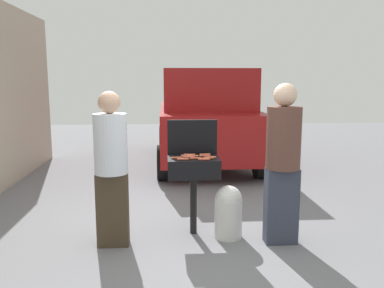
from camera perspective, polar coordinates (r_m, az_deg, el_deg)
The scene contains 19 objects.
ground_plane at distance 4.70m, azimuth -2.03°, elevation -13.53°, with size 24.00×24.00×0.00m, color slate.
bbq_grill at distance 4.66m, azimuth 0.20°, elevation -3.69°, with size 0.60×0.44×0.92m.
grill_lid_open at distance 4.81m, azimuth 0.03°, elevation 1.00°, with size 0.60×0.05×0.42m, color black.
hot_dog_0 at distance 4.68m, azimuth 1.85°, elevation -1.69°, with size 0.03×0.03×0.13m, color #C6593D.
hot_dog_1 at distance 4.60m, azimuth -0.47°, elevation -1.87°, with size 0.03×0.03×0.13m, color #C6593D.
hot_dog_2 at distance 4.54m, azimuth 2.32°, elevation -2.05°, with size 0.03×0.03×0.13m, color #AD4228.
hot_dog_3 at distance 4.76m, azimuth 1.86°, elevation -1.51°, with size 0.03×0.03×0.13m, color #B74C33.
hot_dog_4 at distance 4.66m, azimuth 0.08°, elevation -1.75°, with size 0.03×0.03×0.13m, color #C6593D.
hot_dog_5 at distance 4.69m, azimuth -0.77°, elevation -1.68°, with size 0.03×0.03×0.13m, color #C6593D.
hot_dog_6 at distance 4.59m, azimuth 2.66°, elevation -1.93°, with size 0.03×0.03×0.13m, color #C6593D.
hot_dog_7 at distance 4.53m, azimuth 0.49°, elevation -2.06°, with size 0.03×0.03×0.13m, color #B74C33.
hot_dog_8 at distance 4.49m, azimuth -1.33°, elevation -2.17°, with size 0.03×0.03×0.13m, color #C6593D.
hot_dog_9 at distance 4.56m, azimuth -2.11°, elevation -1.99°, with size 0.03×0.03×0.13m, color #B74C33.
hot_dog_10 at distance 4.48m, azimuth 1.73°, elevation -2.20°, with size 0.03×0.03×0.13m, color #C6593D.
hot_dog_11 at distance 4.74m, azimuth -0.35°, elevation -1.55°, with size 0.03×0.03×0.13m, color #C6593D.
propane_tank at distance 4.68m, azimuth 5.22°, elevation -9.48°, with size 0.32×0.32×0.62m.
person_left at distance 4.38m, azimuth -11.49°, elevation -2.77°, with size 0.36×0.36×1.70m.
person_right at distance 4.47m, azimuth 12.88°, elevation -2.01°, with size 0.37×0.37×1.78m.
parked_minivan at distance 8.70m, azimuth 1.83°, elevation 3.99°, with size 2.04×4.41×2.02m.
Camera 1 is at (-0.11, -4.34, 1.82)m, focal length 37.28 mm.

